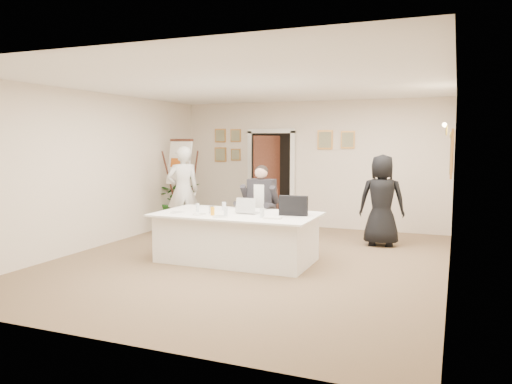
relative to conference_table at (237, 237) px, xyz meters
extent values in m
plane|color=brown|center=(0.19, 0.07, -0.39)|extent=(7.00, 7.00, 0.00)
cube|color=white|center=(0.19, 0.07, 2.41)|extent=(6.00, 7.00, 0.02)
cube|color=beige|center=(0.19, 3.57, 1.01)|extent=(6.00, 0.10, 2.80)
cube|color=beige|center=(0.19, -3.43, 1.01)|extent=(6.00, 0.10, 2.80)
cube|color=beige|center=(-2.81, 0.07, 1.01)|extent=(0.10, 7.00, 2.80)
cube|color=beige|center=(3.19, 0.07, 1.01)|extent=(0.10, 7.00, 2.80)
cube|color=black|center=(-0.71, 3.54, 0.66)|extent=(0.92, 0.06, 2.10)
cube|color=white|center=(-1.23, 3.51, 0.66)|extent=(0.10, 0.06, 2.20)
cube|color=white|center=(-0.19, 3.51, 0.66)|extent=(0.10, 0.06, 2.20)
cube|color=#351A10|center=(-0.66, 3.12, 0.64)|extent=(0.33, 0.81, 2.02)
cube|color=white|center=(0.00, 0.00, -0.02)|extent=(2.40, 1.20, 0.75)
cube|color=white|center=(0.00, 0.00, 0.37)|extent=(2.58, 1.38, 0.03)
cube|color=white|center=(-2.29, 2.14, 1.06)|extent=(0.70, 0.39, 0.94)
imported|color=silver|center=(-1.96, 1.67, 0.52)|extent=(0.79, 0.77, 1.82)
imported|color=black|center=(1.99, 2.07, 0.45)|extent=(0.88, 0.62, 1.69)
imported|color=#246421|center=(-2.61, 2.57, 0.21)|extent=(1.31, 1.21, 1.22)
cube|color=black|center=(0.91, 0.12, 0.54)|extent=(0.45, 0.17, 0.31)
cube|color=white|center=(0.71, -0.28, 0.40)|extent=(0.29, 0.22, 0.03)
cylinder|color=white|center=(-0.90, -0.32, 0.39)|extent=(0.27, 0.27, 0.01)
cylinder|color=white|center=(-0.48, -0.35, 0.39)|extent=(0.24, 0.24, 0.01)
cylinder|color=white|center=(-0.08, -0.43, 0.39)|extent=(0.28, 0.28, 0.01)
cylinder|color=silver|center=(-0.66, -0.09, 0.45)|extent=(0.07, 0.07, 0.14)
cylinder|color=silver|center=(-0.02, -0.36, 0.45)|extent=(0.08, 0.08, 0.14)
cylinder|color=silver|center=(0.54, -0.26, 0.45)|extent=(0.07, 0.07, 0.14)
cylinder|color=silver|center=(-0.34, 0.24, 0.45)|extent=(0.08, 0.08, 0.14)
cylinder|color=orange|center=(-0.26, -0.33, 0.45)|extent=(0.08, 0.08, 0.13)
cylinder|color=silver|center=(-0.38, -0.14, 0.44)|extent=(0.09, 0.09, 0.11)
camera|label=1|loc=(3.24, -7.20, 1.54)|focal=35.00mm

